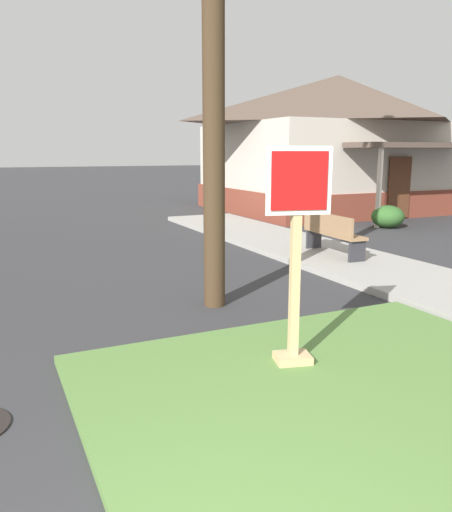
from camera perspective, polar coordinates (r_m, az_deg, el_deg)
name	(u,v)px	position (r m, az deg, el deg)	size (l,w,h in m)	color
grass_corner_patch	(379,411)	(4.72, 16.70, -16.18)	(4.73, 4.64, 0.08)	#567F3D
sidewalk_strip	(370,268)	(9.99, 15.79, -1.28)	(2.20, 17.10, 0.12)	#9E9B93
stop_sign	(296,265)	(5.09, 7.75, -1.01)	(0.63, 0.36, 2.17)	tan
street_bench	(332,232)	(10.69, 11.70, 2.64)	(0.49, 1.74, 0.85)	#93704C
corner_house	(336,142)	(20.51, 12.18, 12.31)	(9.07, 8.51, 5.02)	brown
shrub_near_porch	(388,217)	(15.82, 17.56, 4.21)	(0.95, 0.95, 0.66)	#305C27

